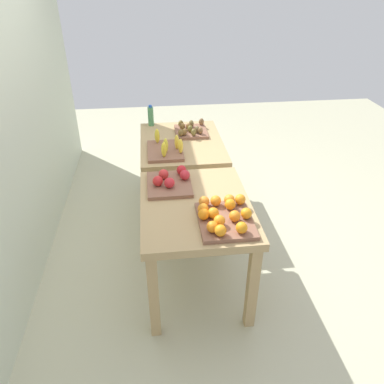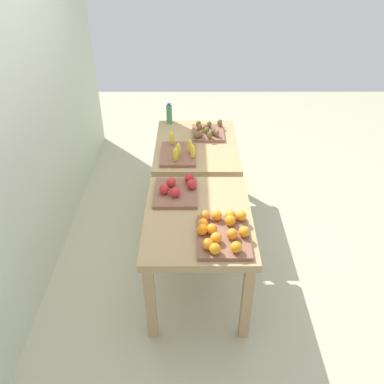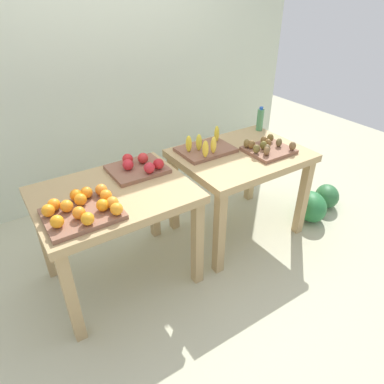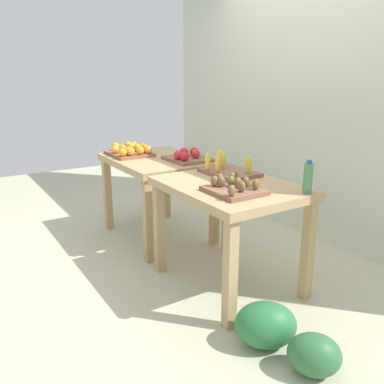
# 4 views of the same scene
# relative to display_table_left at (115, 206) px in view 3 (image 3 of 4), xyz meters

# --- Properties ---
(ground_plane) EXTENTS (8.00, 8.00, 0.00)m
(ground_plane) POSITION_rel_display_table_left_xyz_m (0.56, 0.00, -0.67)
(ground_plane) COLOR #BCB999
(back_wall) EXTENTS (4.40, 0.12, 3.00)m
(back_wall) POSITION_rel_display_table_left_xyz_m (0.56, 1.35, 0.83)
(back_wall) COLOR beige
(back_wall) RESTS_ON ground_plane
(display_table_left) EXTENTS (1.04, 0.80, 0.79)m
(display_table_left) POSITION_rel_display_table_left_xyz_m (0.00, 0.00, 0.00)
(display_table_left) COLOR tan
(display_table_left) RESTS_ON ground_plane
(display_table_right) EXTENTS (1.04, 0.80, 0.79)m
(display_table_right) POSITION_rel_display_table_left_xyz_m (1.12, 0.00, 0.00)
(display_table_right) COLOR tan
(display_table_right) RESTS_ON ground_plane
(orange_bin) EXTENTS (0.44, 0.39, 0.11)m
(orange_bin) POSITION_rel_display_table_left_xyz_m (-0.25, -0.16, 0.16)
(orange_bin) COLOR brown
(orange_bin) RESTS_ON display_table_left
(apple_bin) EXTENTS (0.40, 0.35, 0.11)m
(apple_bin) POSITION_rel_display_table_left_xyz_m (0.28, 0.17, 0.15)
(apple_bin) COLOR brown
(apple_bin) RESTS_ON display_table_left
(banana_crate) EXTENTS (0.44, 0.33, 0.17)m
(banana_crate) POSITION_rel_display_table_left_xyz_m (0.88, 0.16, 0.16)
(banana_crate) COLOR brown
(banana_crate) RESTS_ON display_table_right
(kiwi_bin) EXTENTS (0.36, 0.32, 0.10)m
(kiwi_bin) POSITION_rel_display_table_left_xyz_m (1.30, -0.11, 0.15)
(kiwi_bin) COLOR brown
(kiwi_bin) RESTS_ON display_table_right
(water_bottle) EXTENTS (0.06, 0.06, 0.22)m
(water_bottle) POSITION_rel_display_table_left_xyz_m (1.58, 0.28, 0.22)
(water_bottle) COLOR #4C8C59
(water_bottle) RESTS_ON display_table_right
(watermelon_pile) EXTENTS (0.71, 0.47, 0.28)m
(watermelon_pile) POSITION_rel_display_table_left_xyz_m (1.95, -0.25, -0.54)
(watermelon_pile) COLOR #2E6A39
(watermelon_pile) RESTS_ON ground_plane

